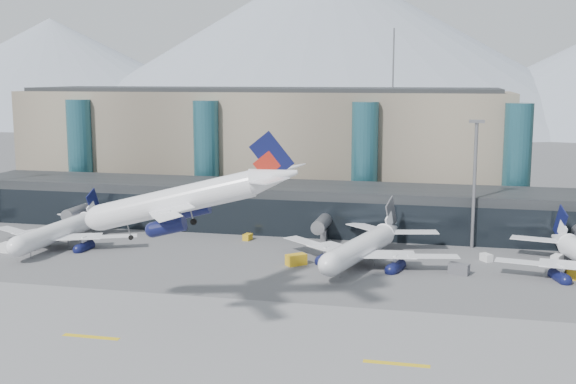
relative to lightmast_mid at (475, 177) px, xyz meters
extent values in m
plane|color=#515154|center=(-30.00, -48.00, -14.42)|extent=(900.00, 900.00, 0.00)
cube|color=slate|center=(-30.00, -63.00, -14.40)|extent=(400.00, 40.00, 0.04)
cube|color=gold|center=(-50.00, -63.00, -14.37)|extent=(8.00, 1.00, 0.02)
cube|color=gold|center=(-10.00, -63.00, -14.37)|extent=(8.00, 1.00, 0.02)
cube|color=black|center=(-30.00, 10.00, -9.42)|extent=(170.00, 18.00, 10.00)
cube|color=black|center=(-30.00, 1.10, -10.42)|extent=(170.00, 0.40, 8.00)
cylinder|color=slate|center=(-85.00, -1.00, -10.22)|extent=(2.80, 14.00, 2.80)
cube|color=slate|center=(-85.00, -1.00, -13.22)|extent=(1.20, 1.20, 2.40)
cylinder|color=slate|center=(-30.00, -1.00, -10.22)|extent=(2.80, 14.00, 2.80)
cube|color=slate|center=(-30.00, -1.00, -13.22)|extent=(1.20, 1.20, 2.40)
cube|color=gray|center=(-55.00, 42.00, 0.58)|extent=(130.00, 30.00, 30.00)
cube|color=black|center=(-55.00, 42.00, 16.08)|extent=(123.50, 28.00, 1.00)
cylinder|color=#255A68|center=(-100.00, 26.00, -0.42)|extent=(6.40, 6.40, 28.00)
cylinder|color=#255A68|center=(-65.00, 26.00, -0.42)|extent=(6.40, 6.40, 28.00)
cylinder|color=#255A68|center=(-25.00, 26.00, -0.42)|extent=(6.40, 6.40, 28.00)
cylinder|color=#255A68|center=(10.00, 26.00, -0.42)|extent=(6.40, 6.40, 28.00)
cylinder|color=slate|center=(-20.00, 42.00, 23.58)|extent=(0.40, 0.40, 16.00)
cone|color=gray|center=(-290.00, 332.00, 23.08)|extent=(320.00, 320.00, 75.00)
cone|color=gray|center=(-90.00, 332.00, 40.58)|extent=(400.00, 400.00, 110.00)
cylinder|color=slate|center=(0.00, 0.00, -1.92)|extent=(0.70, 0.70, 25.00)
cube|color=slate|center=(0.00, 0.00, 10.88)|extent=(3.00, 1.20, 0.60)
cylinder|color=white|center=(-40.14, -52.49, 4.02)|extent=(22.77, 5.25, 3.74)
ellipsoid|color=white|center=(-51.40, -53.25, 4.02)|extent=(5.48, 4.08, 3.74)
cone|color=white|center=(-25.67, -51.51, 4.21)|extent=(6.68, 4.17, 3.74)
cube|color=white|center=(-37.99, -60.42, 3.41)|extent=(12.58, 16.76, 0.19)
cylinder|color=#0D113C|center=(-39.41, -58.58, 1.50)|extent=(4.64, 2.36, 2.06)
cube|color=white|center=(-25.36, -56.01, 4.40)|extent=(7.16, 8.82, 0.15)
cube|color=white|center=(-39.08, -44.34, 3.41)|extent=(10.92, 17.01, 0.19)
cylinder|color=#0D113C|center=(-40.23, -46.36, 1.50)|extent=(4.64, 2.36, 2.06)
cube|color=white|center=(-25.97, -47.01, 4.40)|extent=(6.37, 8.97, 0.15)
cube|color=#0D113C|center=(-25.35, -51.49, 7.20)|extent=(5.59, 0.60, 6.58)
cube|color=#9E1E13|center=(-26.31, -51.55, 6.08)|extent=(3.74, 0.51, 3.60)
cylinder|color=slate|center=(-48.02, -53.02, 1.59)|extent=(0.15, 0.15, 2.99)
cylinder|color=black|center=(-48.02, -53.02, 0.29)|extent=(0.68, 0.28, 0.66)
cylinder|color=black|center=(-39.03, -54.66, 0.29)|extent=(0.87, 0.39, 0.85)
cylinder|color=black|center=(-39.33, -50.18, 0.29)|extent=(0.87, 0.39, 0.85)
cylinder|color=white|center=(-81.24, -17.00, -10.10)|extent=(4.65, 23.50, 3.88)
ellipsoid|color=white|center=(-81.63, -28.69, -10.10)|extent=(4.05, 5.55, 3.88)
cone|color=white|center=(-80.74, -1.97, -9.91)|extent=(4.09, 6.81, 3.88)
cube|color=white|center=(-72.83, -15.61, -10.74)|extent=(17.60, 11.78, 0.19)
cylinder|color=#0D113C|center=(-74.88, -16.88, -12.72)|extent=(2.29, 4.75, 2.13)
cube|color=white|center=(-76.07, -2.13, -9.71)|extent=(9.27, 6.82, 0.16)
cube|color=white|center=(-89.53, -15.05, -10.74)|extent=(17.47, 12.62, 0.19)
cylinder|color=#0D113C|center=(-87.57, -16.46, -12.72)|extent=(2.29, 4.75, 2.13)
cube|color=white|center=(-85.42, -1.82, -9.71)|extent=(9.20, 7.23, 0.16)
cube|color=#0D113C|center=(-80.73, -1.64, -6.81)|extent=(0.42, 5.79, 6.82)
cube|color=white|center=(-80.76, -2.64, -7.97)|extent=(0.40, 3.88, 3.73)
cylinder|color=slate|center=(-81.51, -25.18, -12.62)|extent=(0.16, 0.16, 3.10)
cylinder|color=black|center=(-81.51, -25.18, -13.98)|extent=(0.27, 0.70, 0.69)
cylinder|color=black|center=(-78.88, -16.07, -13.98)|extent=(0.37, 0.90, 0.88)
cylinder|color=black|center=(-83.53, -15.92, -13.98)|extent=(0.37, 0.90, 0.88)
cylinder|color=white|center=(-19.58, -17.00, -9.82)|extent=(10.35, 25.13, 4.13)
ellipsoid|color=white|center=(-22.76, -29.04, -9.82)|extent=(5.47, 6.64, 4.13)
cone|color=white|center=(-15.49, -1.52, -9.61)|extent=(5.81, 7.93, 4.13)
cube|color=white|center=(-10.53, -17.55, -10.50)|extent=(18.58, 9.10, 0.21)
cylinder|color=#0D113C|center=(-12.96, -18.38, -12.61)|extent=(3.47, 5.40, 2.27)
cube|color=white|center=(-10.68, -2.79, -9.41)|extent=(9.82, 5.58, 0.17)
cube|color=white|center=(-27.73, -13.01, -10.50)|extent=(17.54, 16.03, 0.21)
cylinder|color=#0D113C|center=(-26.03, -14.93, -12.61)|extent=(3.47, 5.40, 2.27)
cube|color=white|center=(-20.31, -0.25, -9.41)|extent=(9.21, 8.90, 0.17)
cube|color=slate|center=(-15.40, -1.18, -6.31)|extent=(1.81, 6.02, 7.26)
cube|color=white|center=(-15.68, -2.21, -7.55)|extent=(1.33, 4.06, 3.97)
cylinder|color=slate|center=(-21.81, -25.43, -12.50)|extent=(0.17, 0.17, 3.30)
cylinder|color=black|center=(-21.81, -25.43, -13.95)|extent=(0.44, 0.78, 0.73)
cylinder|color=black|center=(-16.92, -16.60, -13.95)|extent=(0.59, 1.00, 0.94)
cylinder|color=black|center=(-21.70, -15.34, -13.95)|extent=(0.59, 1.00, 0.94)
cone|color=white|center=(15.46, -2.19, -9.79)|extent=(5.71, 7.68, 3.97)
cube|color=white|center=(11.01, -17.72, -10.65)|extent=(17.82, 8.42, 0.20)
cylinder|color=#0D113C|center=(13.37, -18.47, -12.67)|extent=(3.42, 5.21, 2.18)
cube|color=white|center=(10.85, -3.51, -9.60)|extent=(9.42, 5.20, 0.16)
cube|color=#0D113C|center=(15.36, -1.86, -6.62)|extent=(1.87, 5.77, 6.99)
cube|color=white|center=(15.65, -2.85, -7.81)|extent=(1.36, 3.89, 3.82)
cylinder|color=black|center=(17.14, -16.67, -13.97)|extent=(0.59, 0.97, 0.91)
cube|color=silver|center=(-87.85, -24.32, -13.45)|extent=(3.58, 2.18, 1.95)
cube|color=gold|center=(-45.76, -3.50, -13.77)|extent=(1.75, 2.45, 1.30)
cube|color=#515156|center=(-2.59, -20.70, -13.46)|extent=(3.81, 2.71, 1.91)
cube|color=silver|center=(14.99, -9.23, -13.60)|extent=(2.64, 3.24, 1.63)
cube|color=gold|center=(16.76, -19.47, -13.46)|extent=(3.46, 2.03, 1.92)
cube|color=silver|center=(2.41, -10.31, -13.73)|extent=(2.49, 2.74, 1.38)
cube|color=gold|center=(-31.49, -21.01, -13.41)|extent=(3.99, 3.90, 2.02)
camera|label=1|loc=(-4.24, -145.65, 19.65)|focal=45.00mm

